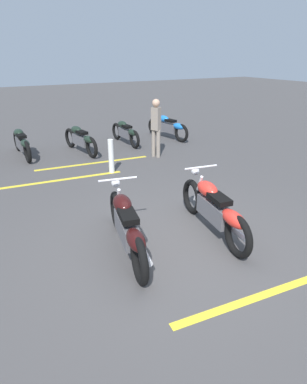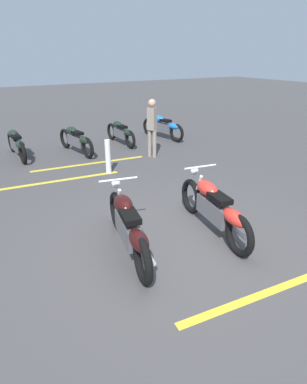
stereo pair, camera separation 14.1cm
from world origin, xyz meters
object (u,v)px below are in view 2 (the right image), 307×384
Objects in this scene: motorcycle_bright_foreground at (215,208)px; bystander_near_row at (152,125)px; motorcycle_row_right at (17,144)px; motorcycle_row_far_left at (163,127)px; motorcycle_row_center at (76,140)px; bollard_post at (108,157)px; motorcycle_row_left at (121,132)px; motorcycle_dark_foreground at (129,227)px.

bystander_near_row is (4.37, -1.34, 0.48)m from motorcycle_bright_foreground.
motorcycle_bright_foreground is 6.63m from motorcycle_row_right.
motorcycle_row_far_left is 1.00× the size of motorcycle_row_center.
motorcycle_bright_foreground reaches higher than bollard_post.
motorcycle_bright_foreground reaches higher than motorcycle_row_far_left.
motorcycle_row_right is 3.12m from bollard_post.
bollard_post is at bearing 145.93° from motorcycle_row_left.
motorcycle_row_center is 2.14m from bollard_post.
motorcycle_row_right is (0.17, 4.97, -0.00)m from motorcycle_row_far_left.
motorcycle_row_center is (5.68, -1.06, -0.03)m from motorcycle_dark_foreground.
motorcycle_row_far_left is at bearing -93.51° from motorcycle_row_left.
motorcycle_row_center is at bearing 97.95° from motorcycle_row_left.
motorcycle_row_right is at bearing 34.97° from bollard_post.
bollard_post reaches higher than motorcycle_row_far_left.
bystander_near_row reaches higher than motorcycle_bright_foreground.
motorcycle_row_right is (6.28, 2.14, -0.03)m from motorcycle_bright_foreground.
motorcycle_row_center is at bearing 112.71° from bystander_near_row.
motorcycle_dark_foreground reaches higher than bollard_post.
motorcycle_row_center is 1.71m from motorcycle_row_right.
bollard_post is (-0.65, 1.69, -0.50)m from bystander_near_row.
motorcycle_bright_foreground is 1.05× the size of motorcycle_row_right.
motorcycle_row_far_left is 1.24× the size of bystander_near_row.
bollard_post reaches higher than motorcycle_row_left.
motorcycle_bright_foreground and motorcycle_dark_foreground have the same top height.
motorcycle_bright_foreground is 1.12× the size of motorcycle_row_left.
bystander_near_row is at bearing -176.58° from motorcycle_row_left.
motorcycle_bright_foreground is 6.26m from motorcycle_row_left.
motorcycle_dark_foreground is 1.05× the size of motorcycle_row_far_left.
motorcycle_row_far_left is 3.32m from motorcycle_row_center.
bystander_near_row reaches higher than motorcycle_row_left.
motorcycle_row_left is 0.95× the size of motorcycle_row_center.
motorcycle_bright_foreground is 1.06× the size of motorcycle_row_center.
motorcycle_dark_foreground is 6.56m from motorcycle_row_left.
motorcycle_dark_foreground is (0.17, 1.54, 0.00)m from motorcycle_bright_foreground.
motorcycle_row_left is 2.26× the size of bollard_post.
motorcycle_dark_foreground is 5.11m from bystander_near_row.
motorcycle_row_right is 1.25× the size of bystander_near_row.
motorcycle_row_left is 2.86m from bollard_post.
motorcycle_row_center is 2.39× the size of bollard_post.
motorcycle_row_right is at bearing 66.62° from motorcycle_row_center.
motorcycle_row_far_left is 1.66m from motorcycle_row_left.
motorcycle_row_center is (5.86, 0.48, -0.03)m from motorcycle_bright_foreground.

